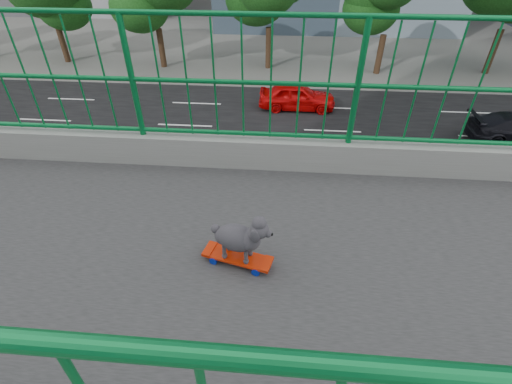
{
  "coord_description": "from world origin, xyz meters",
  "views": [
    {
      "loc": [
        1.72,
        5.38,
        8.99
      ],
      "look_at": [
        -1.07,
        5.15,
        6.9
      ],
      "focal_mm": 25.49,
      "sensor_mm": 36.0,
      "label": 1
    }
  ],
  "objects_px": {
    "car_1": "(98,187)",
    "car_4": "(297,96)",
    "skateboard": "(238,258)",
    "car_5": "(234,255)",
    "poodle": "(240,237)"
  },
  "relations": [
    {
      "from": "skateboard",
      "to": "car_4",
      "type": "relative_size",
      "value": 0.12
    },
    {
      "from": "poodle",
      "to": "car_5",
      "type": "distance_m",
      "value": 8.9
    },
    {
      "from": "poodle",
      "to": "car_5",
      "type": "bearing_deg",
      "value": -155.52
    },
    {
      "from": "skateboard",
      "to": "car_5",
      "type": "relative_size",
      "value": 0.12
    },
    {
      "from": "poodle",
      "to": "car_4",
      "type": "bearing_deg",
      "value": -168.61
    },
    {
      "from": "car_1",
      "to": "car_5",
      "type": "bearing_deg",
      "value": 60.99
    },
    {
      "from": "car_1",
      "to": "car_4",
      "type": "distance_m",
      "value": 12.37
    },
    {
      "from": "car_1",
      "to": "car_4",
      "type": "height_order",
      "value": "car_4"
    },
    {
      "from": "car_1",
      "to": "car_5",
      "type": "distance_m",
      "value": 6.6
    },
    {
      "from": "car_1",
      "to": "skateboard",
      "type": "bearing_deg",
      "value": 36.71
    },
    {
      "from": "car_1",
      "to": "car_4",
      "type": "bearing_deg",
      "value": 140.89
    },
    {
      "from": "car_5",
      "to": "skateboard",
      "type": "bearing_deg",
      "value": 9.91
    },
    {
      "from": "poodle",
      "to": "car_1",
      "type": "relative_size",
      "value": 0.11
    },
    {
      "from": "poodle",
      "to": "car_4",
      "type": "distance_m",
      "value": 19.86
    },
    {
      "from": "car_1",
      "to": "poodle",
      "type": "bearing_deg",
      "value": 36.78
    }
  ]
}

